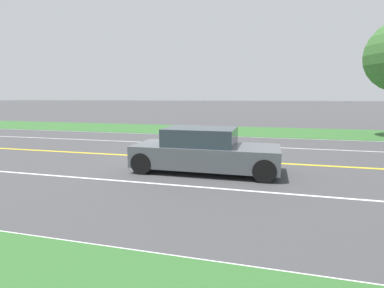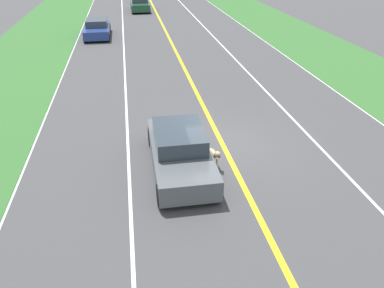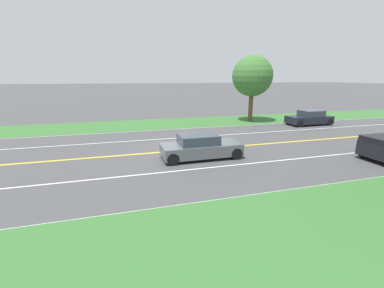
# 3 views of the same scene
# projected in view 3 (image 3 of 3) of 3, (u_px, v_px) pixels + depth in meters

# --- Properties ---
(ground_plane) EXTENTS (400.00, 400.00, 0.00)m
(ground_plane) POSITION_uv_depth(u_px,v_px,m) (173.00, 151.00, 16.15)
(ground_plane) COLOR #424244
(centre_divider_line) EXTENTS (0.18, 160.00, 0.01)m
(centre_divider_line) POSITION_uv_depth(u_px,v_px,m) (173.00, 151.00, 16.15)
(centre_divider_line) COLOR yellow
(centre_divider_line) RESTS_ON ground
(lane_edge_line_right) EXTENTS (0.14, 160.00, 0.01)m
(lane_edge_line_right) POSITION_uv_depth(u_px,v_px,m) (212.00, 201.00, 9.65)
(lane_edge_line_right) COLOR white
(lane_edge_line_right) RESTS_ON ground
(lane_edge_line_left) EXTENTS (0.14, 160.00, 0.01)m
(lane_edge_line_left) POSITION_uv_depth(u_px,v_px,m) (156.00, 130.00, 22.65)
(lane_edge_line_left) COLOR white
(lane_edge_line_left) RESTS_ON ground
(lane_dash_same_dir) EXTENTS (0.10, 160.00, 0.01)m
(lane_dash_same_dir) POSITION_uv_depth(u_px,v_px,m) (188.00, 170.00, 12.90)
(lane_dash_same_dir) COLOR white
(lane_dash_same_dir) RESTS_ON ground
(lane_dash_oncoming) EXTENTS (0.10, 160.00, 0.01)m
(lane_dash_oncoming) POSITION_uv_depth(u_px,v_px,m) (163.00, 139.00, 19.40)
(lane_dash_oncoming) COLOR white
(lane_dash_oncoming) RESTS_ON ground
(grass_verge_right) EXTENTS (6.00, 160.00, 0.03)m
(grass_verge_right) POSITION_uv_depth(u_px,v_px,m) (252.00, 251.00, 6.86)
(grass_verge_right) COLOR #33662D
(grass_verge_right) RESTS_ON ground
(grass_verge_left) EXTENTS (6.00, 160.00, 0.03)m
(grass_verge_left) POSITION_uv_depth(u_px,v_px,m) (151.00, 124.00, 25.43)
(grass_verge_left) COLOR #33662D
(grass_verge_left) RESTS_ON ground
(ego_car) EXTENTS (1.87, 4.52, 1.38)m
(ego_car) POSITION_uv_depth(u_px,v_px,m) (200.00, 147.00, 14.66)
(ego_car) COLOR #51565B
(ego_car) RESTS_ON ground
(dog) EXTENTS (0.33, 1.02, 0.72)m
(dog) POSITION_uv_depth(u_px,v_px,m) (196.00, 146.00, 15.78)
(dog) COLOR #D1B784
(dog) RESTS_ON ground
(oncoming_car) EXTENTS (1.92, 4.31, 1.42)m
(oncoming_car) POSITION_uv_depth(u_px,v_px,m) (309.00, 118.00, 25.08)
(oncoming_car) COLOR black
(oncoming_car) RESTS_ON ground
(roadside_tree_left_near) EXTENTS (4.12, 4.12, 6.72)m
(roadside_tree_left_near) POSITION_uv_depth(u_px,v_px,m) (252.00, 76.00, 26.07)
(roadside_tree_left_near) COLOR brown
(roadside_tree_left_near) RESTS_ON ground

